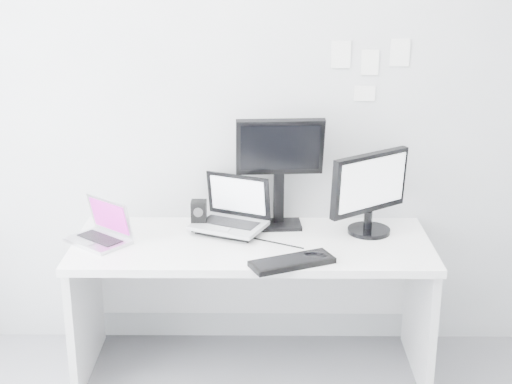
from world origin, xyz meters
TOP-DOWN VIEW (x-y plane):
  - back_wall at (0.00, 1.60)m, footprint 3.60×0.00m
  - desk at (0.00, 1.25)m, footprint 1.80×0.70m
  - macbook at (-0.77, 1.23)m, footprint 0.38×0.36m
  - speaker at (-0.28, 1.42)m, footprint 0.08×0.08m
  - dell_laptop at (-0.12, 1.37)m, footprint 0.44×0.40m
  - rear_monitor at (0.14, 1.46)m, footprint 0.46×0.19m
  - samsung_monitor at (0.61, 1.38)m, footprint 0.52×0.46m
  - keyboard at (0.19, 0.97)m, footprint 0.42×0.29m
  - mouse at (0.30, 1.02)m, footprint 0.14×0.10m
  - wall_note_0 at (0.45, 1.59)m, footprint 0.10×0.00m
  - wall_note_1 at (0.60, 1.59)m, footprint 0.09×0.00m
  - wall_note_2 at (0.75, 1.59)m, footprint 0.10×0.00m
  - wall_note_3 at (0.58, 1.59)m, footprint 0.11×0.00m

SIDE VIEW (x-z plane):
  - desk at x=0.00m, z-range 0.00..0.73m
  - keyboard at x=0.19m, z-range 0.73..0.76m
  - mouse at x=0.30m, z-range 0.73..0.77m
  - speaker at x=-0.28m, z-range 0.73..0.89m
  - macbook at x=-0.77m, z-range 0.73..0.96m
  - dell_laptop at x=-0.12m, z-range 0.73..1.03m
  - samsung_monitor at x=0.61m, z-range 0.73..1.17m
  - rear_monitor at x=0.14m, z-range 0.73..1.34m
  - back_wall at x=0.00m, z-range -0.45..3.15m
  - wall_note_3 at x=0.58m, z-range 1.38..1.46m
  - wall_note_1 at x=0.60m, z-range 1.52..1.65m
  - wall_note_0 at x=0.45m, z-range 1.55..1.69m
  - wall_note_2 at x=0.75m, z-range 1.56..1.70m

